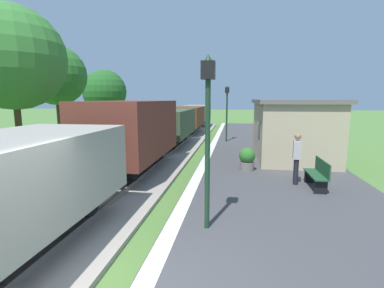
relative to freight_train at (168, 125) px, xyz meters
name	(u,v)px	position (x,y,z in m)	size (l,w,h in m)	color
freight_train	(168,125)	(0.00, 0.00, 0.00)	(2.50, 32.60, 2.72)	gray
station_hut	(291,128)	(6.80, -2.95, 0.19)	(3.50, 5.80, 2.78)	tan
bench_near_hut	(318,174)	(6.76, -7.92, -0.74)	(0.42, 1.50, 0.91)	#1E4C2D
person_waiting	(297,156)	(6.16, -7.56, -0.28)	(0.29, 0.41, 1.71)	black
potted_planter	(247,159)	(4.62, -5.95, -0.74)	(0.64, 0.64, 0.92)	slate
lamp_post_near	(208,111)	(3.56, -11.25, 1.34)	(0.28, 0.28, 3.70)	#193823
lamp_post_far	(227,103)	(3.56, 1.86, 1.34)	(0.28, 0.28, 3.70)	#193823
tree_trackside_far	(12,58)	(-5.36, -5.90, 3.31)	(4.42, 4.42, 6.99)	#4C3823
tree_field_left	(56,75)	(-7.48, 0.24, 3.10)	(3.85, 3.85, 6.50)	#4C3823
tree_field_distant	(105,92)	(-7.80, 7.82, 2.25)	(3.95, 3.95, 5.70)	#4C3823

